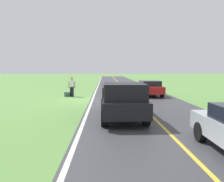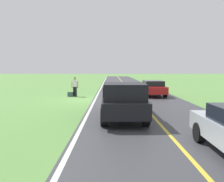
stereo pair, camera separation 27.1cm
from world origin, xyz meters
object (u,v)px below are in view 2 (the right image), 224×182
object	(u,v)px
suitcase_carried	(70,94)
pickup_truck_passing	(123,100)
sedan_near_oncoming	(153,88)
hitchhiker_walking	(75,86)

from	to	relation	value
suitcase_carried	pickup_truck_passing	distance (m)	10.36
suitcase_carried	sedan_near_oncoming	bearing A→B (deg)	99.36
hitchhiker_walking	suitcase_carried	distance (m)	0.89
hitchhiker_walking	pickup_truck_passing	distance (m)	10.20
hitchhiker_walking	pickup_truck_passing	xyz separation A→B (m)	(-3.79, 9.47, -0.01)
suitcase_carried	sedan_near_oncoming	xyz separation A→B (m)	(-7.47, -0.57, 0.55)
hitchhiker_walking	pickup_truck_passing	world-z (taller)	pickup_truck_passing
hitchhiker_walking	suitcase_carried	xyz separation A→B (m)	(0.43, 0.04, -0.78)
pickup_truck_passing	sedan_near_oncoming	bearing A→B (deg)	-108.06
pickup_truck_passing	sedan_near_oncoming	xyz separation A→B (m)	(-3.26, -9.99, -0.21)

